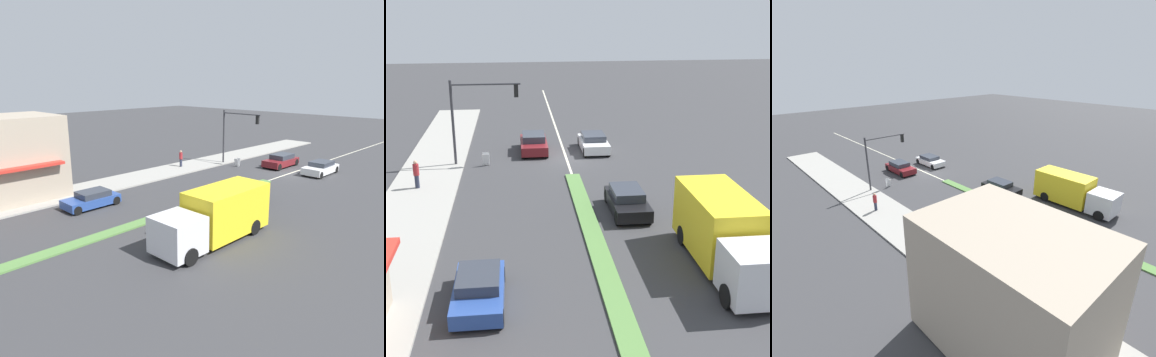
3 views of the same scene
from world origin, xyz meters
TOP-DOWN VIEW (x-y plane):
  - ground_plane at (0.00, 18.00)m, footprint 160.00×160.00m
  - sidewalk_right at (9.00, 18.50)m, footprint 4.00×73.00m
  - lane_marking_center at (0.00, 0.00)m, footprint 0.16×60.00m
  - traffic_signal_main at (6.12, 0.93)m, footprint 4.59×0.34m
  - pedestrian at (9.31, 5.60)m, footprint 0.34×0.34m
  - warning_aframe_sign at (5.54, 1.09)m, footprint 0.45×0.53m
  - delivery_truck at (-5.00, 16.77)m, footprint 2.44×7.50m
  - coupe_blue at (5.00, 18.58)m, footprint 1.83×3.87m
  - van_white at (-2.20, -1.77)m, footprint 1.92×4.12m
  - sedan_maroon at (2.20, -1.95)m, footprint 1.90×4.26m
  - suv_black at (-2.20, 10.46)m, footprint 1.82×4.08m

SIDE VIEW (x-z plane):
  - ground_plane at x=0.00m, z-range 0.00..0.00m
  - lane_marking_center at x=0.00m, z-range 0.00..0.01m
  - sidewalk_right at x=9.00m, z-range 0.00..0.12m
  - warning_aframe_sign at x=5.54m, z-range 0.01..0.84m
  - coupe_blue at x=5.00m, z-range -0.01..1.15m
  - van_white at x=-2.20m, z-range -0.01..1.23m
  - suv_black at x=-2.20m, z-range -0.01..1.25m
  - sedan_maroon at x=2.20m, z-range -0.02..1.30m
  - pedestrian at x=9.31m, z-range 0.16..1.83m
  - delivery_truck at x=-5.00m, z-range 0.03..2.90m
  - traffic_signal_main at x=6.12m, z-range 1.10..6.70m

